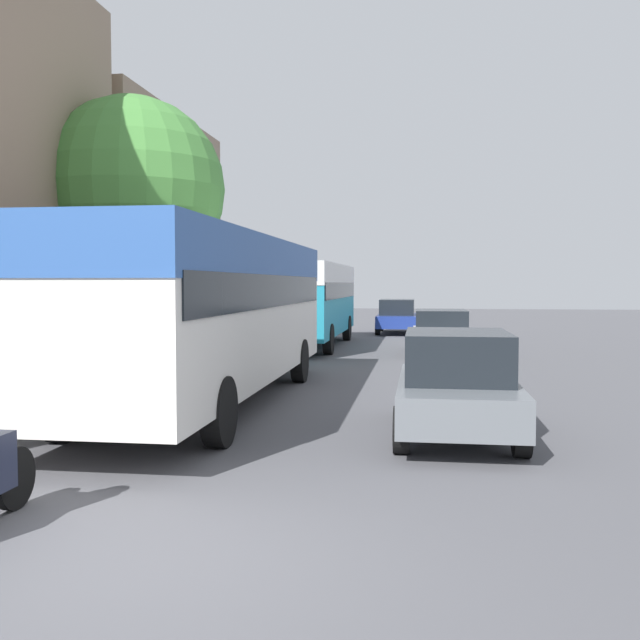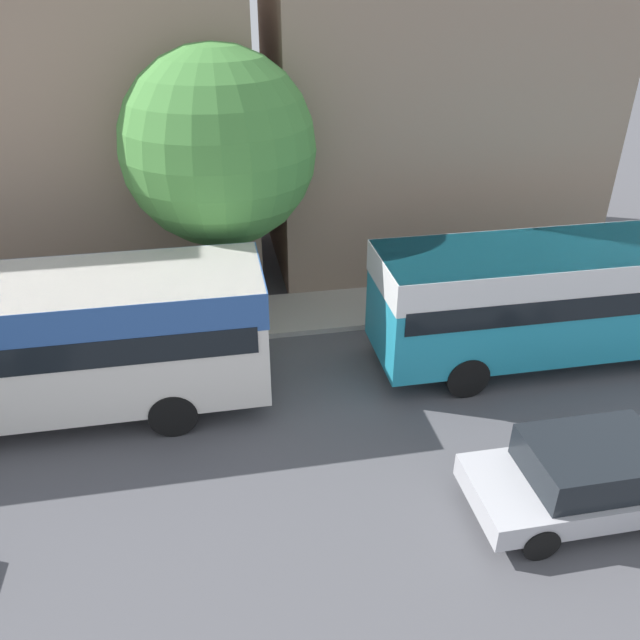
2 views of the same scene
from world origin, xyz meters
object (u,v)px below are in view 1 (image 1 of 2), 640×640
object	(u,v)px
car_far_curb	(457,383)
pedestrian_near_curb	(205,321)
bus_following	(308,293)
car_distant	(397,316)
car_crossing	(441,331)
bus_lead	(208,297)

from	to	relation	value
car_far_curb	pedestrian_near_curb	xyz separation A→B (m)	(-7.53, 11.76, 0.26)
bus_following	car_distant	size ratio (longest dim) A/B	2.23
car_crossing	pedestrian_near_curb	size ratio (longest dim) A/B	2.39
bus_following	car_far_curb	size ratio (longest dim) A/B	2.44
bus_lead	car_crossing	size ratio (longest dim) A/B	2.52
bus_lead	pedestrian_near_curb	distance (m)	10.13
bus_lead	bus_following	distance (m)	12.68
bus_lead	car_crossing	distance (m)	11.63
bus_following	pedestrian_near_curb	size ratio (longest dim) A/B	5.22
car_crossing	car_distant	world-z (taller)	car_distant
bus_lead	pedestrian_near_curb	size ratio (longest dim) A/B	6.01
bus_lead	car_distant	xyz separation A→B (m)	(2.87, 19.93, -1.24)
bus_following	car_crossing	distance (m)	5.31
bus_following	car_far_curb	distance (m)	15.57
bus_lead	pedestrian_near_curb	xyz separation A→B (m)	(-3.03, 9.61, -0.98)
bus_lead	car_crossing	xyz separation A→B (m)	(4.61, 10.60, -1.29)
bus_lead	car_far_curb	size ratio (longest dim) A/B	2.81
bus_following	car_crossing	world-z (taller)	bus_following
bus_following	car_distant	distance (m)	7.93
car_crossing	car_far_curb	world-z (taller)	car_far_curb
pedestrian_near_curb	car_distant	bearing A→B (deg)	60.24
bus_following	car_far_curb	xyz separation A→B (m)	(4.62, -14.83, -1.13)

